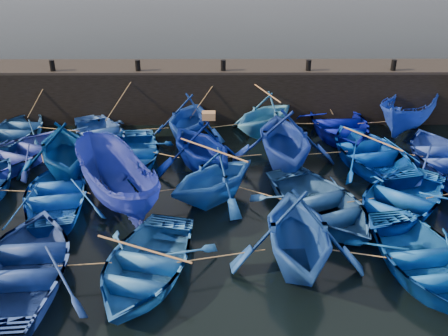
{
  "coord_description": "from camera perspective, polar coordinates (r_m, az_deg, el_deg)",
  "views": [
    {
      "loc": [
        -0.09,
        -13.41,
        9.05
      ],
      "look_at": [
        0.0,
        3.2,
        0.7
      ],
      "focal_mm": 40.0,
      "sensor_mm": 36.0,
      "label": 1
    }
  ],
  "objects": [
    {
      "name": "boat_5",
      "position": [
        24.72,
        20.4,
        5.95
      ],
      "size": [
        4.58,
        5.24,
        1.97
      ],
      "primitive_type": "imported",
      "rotation": [
        0.0,
        0.0,
        -0.64
      ],
      "color": "#1839B8",
      "rests_on": "ground"
    },
    {
      "name": "bollard_2",
      "position": [
        23.82,
        -0.09,
        11.66
      ],
      "size": [
        0.24,
        0.24,
        0.5
      ],
      "primitive_type": "cylinder",
      "color": "black",
      "rests_on": "quay_top"
    },
    {
      "name": "boat_10",
      "position": [
        19.85,
        6.98,
        3.46
      ],
      "size": [
        4.43,
        5.07,
        2.57
      ],
      "primitive_type": "imported",
      "rotation": [
        0.0,
        0.0,
        3.19
      ],
      "color": "navy",
      "rests_on": "ground"
    },
    {
      "name": "boat_2",
      "position": [
        22.48,
        -4.14,
        5.77
      ],
      "size": [
        4.04,
        4.49,
        2.09
      ],
      "primitive_type": "imported",
      "rotation": [
        0.0,
        0.0,
        -0.17
      ],
      "color": "#12399F",
      "rests_on": "ground"
    },
    {
      "name": "bollard_4",
      "position": [
        25.16,
        18.82,
        11.08
      ],
      "size": [
        0.24,
        0.24,
        0.5
      ],
      "primitive_type": "cylinder",
      "color": "black",
      "rests_on": "quay_top"
    },
    {
      "name": "boat_3",
      "position": [
        23.04,
        4.73,
        6.17
      ],
      "size": [
        5.02,
        5.05,
        2.01
      ],
      "primitive_type": "imported",
      "rotation": [
        0.0,
        0.0,
        -0.76
      ],
      "color": "#3079CE",
      "rests_on": "ground"
    },
    {
      "name": "boat_24",
      "position": [
        15.23,
        21.91,
        -9.7
      ],
      "size": [
        4.12,
        5.27,
        1.0
      ],
      "primitive_type": "imported",
      "rotation": [
        0.0,
        0.0,
        0.15
      ],
      "color": "#0A4AA4",
      "rests_on": "ground"
    },
    {
      "name": "boat_1",
      "position": [
        22.96,
        -13.98,
        3.89
      ],
      "size": [
        4.83,
        5.34,
        0.91
      ],
      "primitive_type": "imported",
      "rotation": [
        0.0,
        0.0,
        0.49
      ],
      "color": "blue",
      "rests_on": "ground"
    },
    {
      "name": "boat_23",
      "position": [
        14.26,
        8.44,
        -7.19
      ],
      "size": [
        3.88,
        4.49,
        2.34
      ],
      "primitive_type": "imported",
      "rotation": [
        0.0,
        0.0,
        0.01
      ],
      "color": "#174495",
      "rests_on": "ground"
    },
    {
      "name": "boat_14",
      "position": [
        18.31,
        -18.54,
        -2.76
      ],
      "size": [
        4.15,
        5.15,
        0.95
      ],
      "primitive_type": "imported",
      "rotation": [
        0.0,
        0.0,
        3.35
      ],
      "color": "blue",
      "rests_on": "ground"
    },
    {
      "name": "boat_11",
      "position": [
        21.14,
        16.34,
        1.82
      ],
      "size": [
        4.91,
        6.0,
        1.09
      ],
      "primitive_type": "imported",
      "rotation": [
        0.0,
        0.0,
        3.38
      ],
      "color": "#01339B",
      "rests_on": "ground"
    },
    {
      "name": "wooden_crate",
      "position": [
        19.06,
        -1.76,
        6.01
      ],
      "size": [
        0.51,
        0.39,
        0.28
      ],
      "primitive_type": "cube",
      "color": "#9B6D43",
      "rests_on": "boat_9"
    },
    {
      "name": "boat_8",
      "position": [
        20.56,
        -10.52,
        1.59
      ],
      "size": [
        3.63,
        4.86,
        0.96
      ],
      "primitive_type": "imported",
      "rotation": [
        0.0,
        0.0,
        0.07
      ],
      "color": "#0E4696",
      "rests_on": "ground"
    },
    {
      "name": "mooring_ropes",
      "position": [
        20.12,
        -0.92,
        2.73
      ],
      "size": [
        17.95,
        11.98,
        2.1
      ],
      "color": "tan",
      "rests_on": "ground"
    },
    {
      "name": "boat_0",
      "position": [
        24.56,
        -22.42,
        4.13
      ],
      "size": [
        3.51,
        4.66,
        0.92
      ],
      "primitive_type": "imported",
      "rotation": [
        0.0,
        0.0,
        3.06
      ],
      "color": "navy",
      "rests_on": "ground"
    },
    {
      "name": "boat_18",
      "position": [
        17.94,
        19.45,
        -3.35
      ],
      "size": [
        5.99,
        6.22,
        1.05
      ],
      "primitive_type": "imported",
      "rotation": [
        0.0,
        0.0,
        -0.67
      ],
      "color": "#0742B4",
      "rests_on": "ground"
    },
    {
      "name": "boat_22",
      "position": [
        14.18,
        -9.05,
        -10.82
      ],
      "size": [
        4.4,
        5.4,
        0.98
      ],
      "primitive_type": "imported",
      "rotation": [
        0.0,
        0.0,
        -0.23
      ],
      "color": "blue",
      "rests_on": "ground"
    },
    {
      "name": "loose_oars",
      "position": [
        18.27,
        4.14,
        2.36
      ],
      "size": [
        10.43,
        12.47,
        1.09
      ],
      "color": "#99724C",
      "rests_on": "ground"
    },
    {
      "name": "boat_15",
      "position": [
        17.37,
        -12.3,
        -1.55
      ],
      "size": [
        4.4,
        5.49,
        2.02
      ],
      "primitive_type": "imported",
      "rotation": [
        0.0,
        0.0,
        3.69
      ],
      "color": "navy",
      "rests_on": "ground"
    },
    {
      "name": "boat_7",
      "position": [
        20.02,
        -17.75,
        2.19
      ],
      "size": [
        5.2,
        5.56,
        2.35
      ],
      "primitive_type": "imported",
      "rotation": [
        0.0,
        0.0,
        3.51
      ],
      "color": "navy",
      "rests_on": "ground"
    },
    {
      "name": "boat_16",
      "position": [
        17.38,
        -1.23,
        -0.95
      ],
      "size": [
        4.95,
        4.92,
        1.97
      ],
      "primitive_type": "imported",
      "rotation": [
        0.0,
        0.0,
        -0.82
      ],
      "color": "blue",
      "rests_on": "ground"
    },
    {
      "name": "boat_12",
      "position": [
        21.69,
        23.99,
        1.17
      ],
      "size": [
        3.98,
        5.41,
        1.09
      ],
      "primitive_type": "imported",
      "rotation": [
        0.0,
        0.0,
        3.18
      ],
      "color": "#203EA8",
      "rests_on": "ground"
    },
    {
      "name": "ground",
      "position": [
        16.17,
        0.06,
        -7.33
      ],
      "size": [
        120.0,
        120.0,
        0.0
      ],
      "primitive_type": "plane",
      "color": "black",
      "rests_on": "ground"
    },
    {
      "name": "boat_9",
      "position": [
        19.54,
        -2.59,
        2.62
      ],
      "size": [
        5.16,
        5.37,
        2.18
      ],
      "primitive_type": "imported",
      "rotation": [
        0.0,
        0.0,
        3.67
      ],
      "color": "#001174",
      "rests_on": "ground"
    },
    {
      "name": "boat_4",
      "position": [
        23.68,
        12.95,
        4.99
      ],
      "size": [
        4.23,
        5.65,
        1.12
      ],
      "primitive_type": "imported",
      "rotation": [
        0.0,
        0.0,
        0.07
      ],
      "color": "#000884",
      "rests_on": "ground"
    },
    {
      "name": "bollard_0",
      "position": [
        25.1,
        -19.04,
        11.01
      ],
      "size": [
        0.24,
        0.24,
        0.5
      ],
      "primitive_type": "cylinder",
      "color": "black",
      "rests_on": "quay_top"
    },
    {
      "name": "bollard_3",
      "position": [
        24.17,
        9.64,
        11.51
      ],
      "size": [
        0.24,
        0.24,
        0.5
      ],
      "primitive_type": "cylinder",
      "color": "black",
      "rests_on": "quay_top"
    },
    {
      "name": "boat_17",
      "position": [
        17.0,
        10.95,
        -3.94
      ],
      "size": [
        5.39,
        6.11,
        1.05
      ],
      "primitive_type": "imported",
      "rotation": [
        0.0,
        0.0,
        0.42
      ],
      "color": "navy",
      "rests_on": "ground"
    },
    {
      "name": "quay_wall",
      "position": [
        25.15,
        -0.09,
        8.62
      ],
      "size": [
        26.0,
        2.5,
        2.5
      ],
      "primitive_type": "cube",
      "color": "black",
      "rests_on": "ground"
    },
    {
      "name": "bollard_1",
      "position": [
        24.14,
        -9.82,
        11.48
      ],
      "size": [
        0.24,
        0.24,
        0.5
      ],
      "primitive_type": "cylinder",
      "color": "black",
      "rests_on": "quay_top"
    },
    {
      "name": "boat_21",
      "position": [
        14.88,
        -21.86,
        -10.35
      ],
      "size": [
        4.3,
        5.69,
        1.12
      ],
      "primitive_type": "imported",
      "rotation": [
        0.0,
        0.0,
        3.23
      ],
      "color": "navy",
      "rests_on": "ground"
    },
    {
      "name": "boat_6",
      "position": [
        21.99,
        -22.38,
        1.62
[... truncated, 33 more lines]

